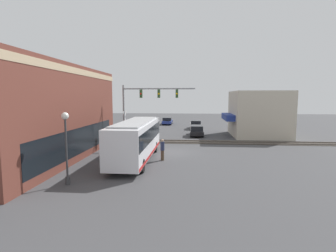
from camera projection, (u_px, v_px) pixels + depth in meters
ground_plane at (172, 152)px, 25.36m from camera, size 120.00×120.00×0.00m
brick_building at (15, 113)px, 22.34m from camera, size 18.83×11.53×7.99m
shop_building at (258, 114)px, 35.90m from camera, size 8.19×8.20×6.14m
city_bus at (136, 139)px, 22.15m from camera, size 10.99×2.59×3.36m
traffic_signal_gantry at (146, 100)px, 28.65m from camera, size 0.42×7.96×6.65m
crossing_signal at (125, 124)px, 29.50m from camera, size 1.41×1.18×3.81m
streetlamp at (66, 142)px, 15.77m from camera, size 0.44×0.44×4.45m
rail_track_near at (176, 142)px, 31.30m from camera, size 2.60×60.00×0.15m
parked_car_black at (197, 131)px, 36.23m from camera, size 4.62×1.82×1.45m
parked_car_white at (196, 125)px, 44.08m from camera, size 4.64×1.82×1.45m
parked_car_blue at (167, 121)px, 51.30m from camera, size 4.47×1.82×1.39m
pedestrian_near_bus at (162, 149)px, 22.12m from camera, size 0.34×0.34×1.83m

